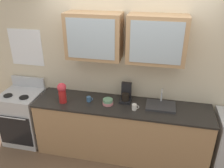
% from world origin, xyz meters
% --- Properties ---
extents(ground_plane, '(10.00, 10.00, 0.00)m').
position_xyz_m(ground_plane, '(0.00, 0.00, 0.00)').
color(ground_plane, brown).
extents(back_wall_unit, '(4.78, 0.45, 2.64)m').
position_xyz_m(back_wall_unit, '(-0.00, 0.32, 1.45)').
color(back_wall_unit, beige).
rests_on(back_wall_unit, ground_plane).
extents(counter, '(2.69, 0.64, 0.91)m').
position_xyz_m(counter, '(0.00, 0.00, 0.46)').
color(counter, '#A87F56').
rests_on(counter, ground_plane).
extents(stove_range, '(0.63, 0.65, 1.09)m').
position_xyz_m(stove_range, '(-1.70, -0.00, 0.46)').
color(stove_range, silver).
rests_on(stove_range, ground_plane).
extents(sink_faucet, '(0.43, 0.32, 0.24)m').
position_xyz_m(sink_faucet, '(0.58, 0.08, 0.93)').
color(sink_faucet, '#2D2D30').
rests_on(sink_faucet, counter).
extents(bowl_stack, '(0.16, 0.16, 0.09)m').
position_xyz_m(bowl_stack, '(-0.21, -0.02, 0.96)').
color(bowl_stack, '#D87F84').
rests_on(bowl_stack, counter).
extents(vase, '(0.14, 0.14, 0.32)m').
position_xyz_m(vase, '(-0.89, -0.11, 1.09)').
color(vase, '#B21E1E').
rests_on(vase, counter).
extents(cup_near_sink, '(0.11, 0.07, 0.09)m').
position_xyz_m(cup_near_sink, '(0.21, -0.09, 0.96)').
color(cup_near_sink, silver).
rests_on(cup_near_sink, counter).
extents(cup_near_bowls, '(0.10, 0.07, 0.08)m').
position_xyz_m(cup_near_bowls, '(-0.51, 0.00, 0.96)').
color(cup_near_bowls, '#38608C').
rests_on(cup_near_bowls, counter).
extents(coffee_maker, '(0.17, 0.20, 0.29)m').
position_xyz_m(coffee_maker, '(0.04, 0.15, 1.02)').
color(coffee_maker, black).
rests_on(coffee_maker, counter).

